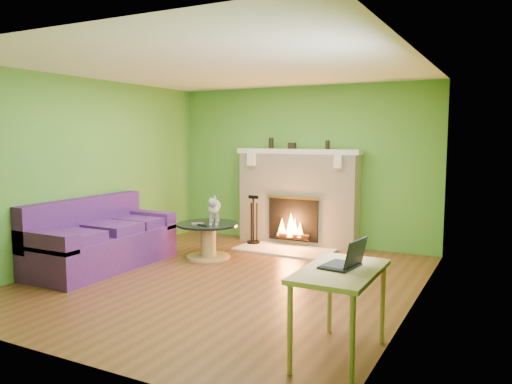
% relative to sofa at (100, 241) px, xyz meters
% --- Properties ---
extents(floor, '(5.00, 5.00, 0.00)m').
position_rel_sofa_xyz_m(floor, '(1.86, 0.24, -0.36)').
color(floor, '#573018').
rests_on(floor, ground).
extents(ceiling, '(5.00, 5.00, 0.00)m').
position_rel_sofa_xyz_m(ceiling, '(1.86, 0.24, 2.24)').
color(ceiling, white).
rests_on(ceiling, wall_back).
extents(wall_back, '(5.00, 0.00, 5.00)m').
position_rel_sofa_xyz_m(wall_back, '(1.86, 2.74, 0.94)').
color(wall_back, '#498F2E').
rests_on(wall_back, floor).
extents(wall_front, '(5.00, 0.00, 5.00)m').
position_rel_sofa_xyz_m(wall_front, '(1.86, -2.26, 0.94)').
color(wall_front, '#498F2E').
rests_on(wall_front, floor).
extents(wall_left, '(0.00, 5.00, 5.00)m').
position_rel_sofa_xyz_m(wall_left, '(-0.39, 0.24, 0.94)').
color(wall_left, '#498F2E').
rests_on(wall_left, floor).
extents(wall_right, '(0.00, 5.00, 5.00)m').
position_rel_sofa_xyz_m(wall_right, '(4.11, 0.24, 0.94)').
color(wall_right, '#498F2E').
rests_on(wall_right, floor).
extents(window_frame, '(0.00, 1.20, 1.20)m').
position_rel_sofa_xyz_m(window_frame, '(4.10, -0.66, 1.19)').
color(window_frame, silver).
rests_on(window_frame, wall_right).
extents(window_pane, '(0.00, 1.06, 1.06)m').
position_rel_sofa_xyz_m(window_pane, '(4.09, -0.66, 1.19)').
color(window_pane, white).
rests_on(window_pane, wall_right).
extents(fireplace, '(2.10, 0.46, 1.58)m').
position_rel_sofa_xyz_m(fireplace, '(1.86, 2.55, 0.41)').
color(fireplace, beige).
rests_on(fireplace, floor).
extents(hearth, '(1.50, 0.75, 0.03)m').
position_rel_sofa_xyz_m(hearth, '(1.86, 2.04, -0.35)').
color(hearth, beige).
rests_on(hearth, floor).
extents(mantel, '(2.10, 0.28, 0.08)m').
position_rel_sofa_xyz_m(mantel, '(1.86, 2.53, 1.18)').
color(mantel, beige).
rests_on(mantel, fireplace).
extents(sofa, '(0.94, 2.08, 0.93)m').
position_rel_sofa_xyz_m(sofa, '(0.00, 0.00, 0.00)').
color(sofa, '#3F175A').
rests_on(sofa, floor).
extents(coffee_table, '(0.91, 0.91, 0.52)m').
position_rel_sofa_xyz_m(coffee_table, '(1.05, 1.10, -0.06)').
color(coffee_table, tan).
rests_on(coffee_table, floor).
extents(desk, '(0.58, 1.00, 0.74)m').
position_rel_sofa_xyz_m(desk, '(3.81, -1.21, 0.29)').
color(desk, tan).
rests_on(desk, floor).
extents(cat, '(0.53, 0.70, 0.41)m').
position_rel_sofa_xyz_m(cat, '(1.13, 1.15, 0.36)').
color(cat, '#5E5E62').
rests_on(cat, coffee_table).
extents(remote_silver, '(0.16, 0.14, 0.02)m').
position_rel_sofa_xyz_m(remote_silver, '(0.95, 0.98, 0.16)').
color(remote_silver, gray).
rests_on(remote_silver, coffee_table).
extents(remote_black, '(0.17, 0.08, 0.02)m').
position_rel_sofa_xyz_m(remote_black, '(1.07, 0.92, 0.16)').
color(remote_black, black).
rests_on(remote_black, coffee_table).
extents(laptop, '(0.33, 0.37, 0.25)m').
position_rel_sofa_xyz_m(laptop, '(3.79, -1.16, 0.50)').
color(laptop, black).
rests_on(laptop, desk).
extents(fire_tools, '(0.21, 0.21, 0.80)m').
position_rel_sofa_xyz_m(fire_tools, '(1.23, 2.19, 0.07)').
color(fire_tools, black).
rests_on(fire_tools, hearth).
extents(mantel_vase_left, '(0.08, 0.08, 0.18)m').
position_rel_sofa_xyz_m(mantel_vase_left, '(1.37, 2.56, 1.31)').
color(mantel_vase_left, black).
rests_on(mantel_vase_left, mantel).
extents(mantel_vase_right, '(0.07, 0.07, 0.14)m').
position_rel_sofa_xyz_m(mantel_vase_right, '(2.35, 2.56, 1.29)').
color(mantel_vase_right, black).
rests_on(mantel_vase_right, mantel).
extents(mantel_box, '(0.12, 0.08, 0.10)m').
position_rel_sofa_xyz_m(mantel_box, '(1.74, 2.56, 1.27)').
color(mantel_box, black).
rests_on(mantel_box, mantel).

